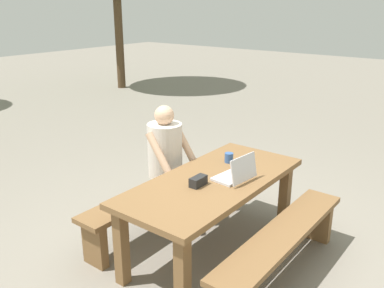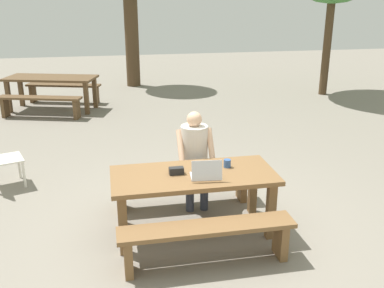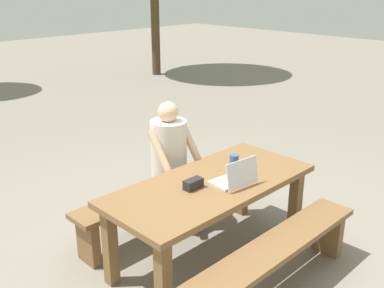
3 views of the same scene
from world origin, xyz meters
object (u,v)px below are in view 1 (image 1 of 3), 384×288
at_px(picnic_table_front, 213,190).
at_px(small_pouch, 198,181).
at_px(laptop, 236,174).
at_px(coffee_mug, 229,158).
at_px(person_seated, 168,157).

xyz_separation_m(picnic_table_front, small_pouch, (-0.19, 0.02, 0.14)).
xyz_separation_m(picnic_table_front, laptop, (0.10, -0.17, 0.16)).
bearing_deg(coffee_mug, person_seated, 116.76).
bearing_deg(small_pouch, person_seated, 61.87).
bearing_deg(small_pouch, picnic_table_front, -5.22).
bearing_deg(laptop, coffee_mug, -132.88).
height_order(small_pouch, person_seated, person_seated).
relative_size(laptop, small_pouch, 2.16).
xyz_separation_m(picnic_table_front, person_seated, (0.14, 0.63, 0.12)).
relative_size(laptop, coffee_mug, 3.77).
bearing_deg(picnic_table_front, coffee_mug, 14.53).
relative_size(picnic_table_front, laptop, 5.26).
bearing_deg(person_seated, picnic_table_front, -102.59).
relative_size(small_pouch, person_seated, 0.13).
bearing_deg(picnic_table_front, small_pouch, 174.78).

